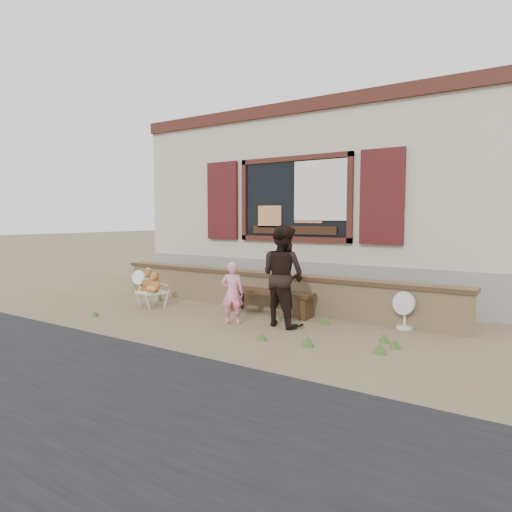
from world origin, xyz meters
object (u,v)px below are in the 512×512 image
Objects in this scene: bench at (270,297)px; teddy_bear_right at (155,281)px; teddy_bear_left at (149,279)px; folding_chair at (152,292)px; child at (232,293)px; adult at (283,276)px.

teddy_bear_right is at bearing -160.53° from bench.
folding_chair is at bearing -0.00° from teddy_bear_left.
folding_chair is 2.12m from child.
folding_chair is 0.38× the size of adult.
bench is 1.64× the size of child.
child reaches higher than folding_chair.
teddy_bear_left reaches higher than teddy_bear_right.
child reaches higher than bench.
child reaches higher than teddy_bear_left.
folding_chair is (-2.20, -0.69, -0.03)m from bench.
bench is at bearing -120.38° from child.
child is (1.96, -0.22, -0.00)m from teddy_bear_right.
teddy_bear_left is 0.28m from teddy_bear_right.
teddy_bear_right reaches higher than folding_chair.
bench is 2.71× the size of folding_chair.
adult reaches higher than teddy_bear_right.
teddy_bear_right is (0.27, -0.09, -0.01)m from teddy_bear_left.
adult is at bearing -177.64° from child.
child is (2.09, -0.27, 0.22)m from folding_chair.
bench is at bearing 37.70° from teddy_bear_right.
adult is (0.61, -0.60, 0.48)m from bench.
teddy_bear_left is 0.42× the size of child.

